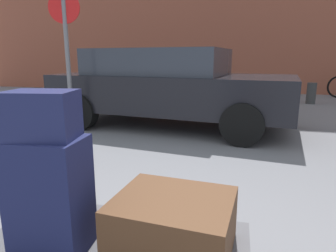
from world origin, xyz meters
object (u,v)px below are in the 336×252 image
object	(u,v)px
suitcase_navy_stacked_top	(50,195)
no_parking_sign	(67,48)
suitcase_brown_front_left	(173,224)
parked_car	(168,86)
duffel_bag_navy_topmost_pile	(42,115)
bollard_kerb_near	(311,93)

from	to	relation	value
suitcase_navy_stacked_top	no_parking_sign	size ratio (longest dim) A/B	0.25
suitcase_brown_front_left	parked_car	bearing A→B (deg)	108.98
suitcase_brown_front_left	parked_car	world-z (taller)	parked_car
duffel_bag_navy_topmost_pile	no_parking_sign	distance (m)	3.79
bollard_kerb_near	no_parking_sign	size ratio (longest dim) A/B	0.26
duffel_bag_navy_topmost_pile	bollard_kerb_near	world-z (taller)	duffel_bag_navy_topmost_pile
suitcase_navy_stacked_top	duffel_bag_navy_topmost_pile	bearing A→B (deg)	0.00
bollard_kerb_near	parked_car	bearing A→B (deg)	-132.12
parked_car	duffel_bag_navy_topmost_pile	bearing A→B (deg)	-84.35
suitcase_navy_stacked_top	parked_car	xyz separation A→B (m)	(-0.42, 4.22, 0.14)
suitcase_brown_front_left	duffel_bag_navy_topmost_pile	bearing A→B (deg)	-162.99
suitcase_brown_front_left	no_parking_sign	xyz separation A→B (m)	(-2.45, 3.15, 0.94)
parked_car	no_parking_sign	bearing A→B (deg)	-146.81
no_parking_sign	bollard_kerb_near	bearing A→B (deg)	44.03
parked_car	bollard_kerb_near	world-z (taller)	parked_car
suitcase_navy_stacked_top	duffel_bag_navy_topmost_pile	world-z (taller)	duffel_bag_navy_topmost_pile
suitcase_navy_stacked_top	bollard_kerb_near	bearing A→B (deg)	67.96
parked_car	bollard_kerb_near	distance (m)	4.89
no_parking_sign	parked_car	bearing A→B (deg)	33.19
suitcase_brown_front_left	bollard_kerb_near	size ratio (longest dim) A/B	0.95
suitcase_brown_front_left	no_parking_sign	size ratio (longest dim) A/B	0.24
duffel_bag_navy_topmost_pile	bollard_kerb_near	xyz separation A→B (m)	(2.84, 7.83, -0.72)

